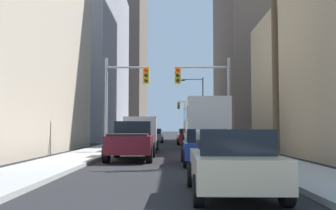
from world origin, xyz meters
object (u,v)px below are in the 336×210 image
sedan_beige (232,162)px  traffic_signal_near_right (205,89)px  sedan_red (187,137)px  sedan_grey (154,136)px  sedan_blue (205,147)px  traffic_signal_near_left (124,89)px  pickup_truck_maroon (132,141)px  cargo_van_silver (141,132)px  city_bus (203,123)px  traffic_signal_far_right (188,111)px

sedan_beige → traffic_signal_near_right: (0.78, 15.58, 3.26)m
sedan_beige → sedan_red: (0.16, 28.37, 0.00)m
sedan_beige → sedan_grey: (-3.21, 34.02, 0.00)m
sedan_blue → traffic_signal_near_left: traffic_signal_near_left is taller
pickup_truck_maroon → sedan_beige: size_ratio=1.28×
traffic_signal_near_left → sedan_red: bearing=70.7°
sedan_red → sedan_grey: size_ratio=1.00×
sedan_beige → sedan_grey: size_ratio=1.00×
cargo_van_silver → sedan_beige: size_ratio=1.24×
traffic_signal_near_left → pickup_truck_maroon: bearing=-79.2°
traffic_signal_near_right → city_bus: bearing=88.3°
sedan_red → traffic_signal_far_right: bearing=87.2°
traffic_signal_near_left → traffic_signal_near_right: size_ratio=1.00×
cargo_van_silver → traffic_signal_far_right: size_ratio=0.88×
sedan_beige → traffic_signal_near_right: size_ratio=0.71×
pickup_truck_maroon → cargo_van_silver: (-0.03, 6.83, 0.35)m
pickup_truck_maroon → sedan_grey: 23.65m
pickup_truck_maroon → sedan_red: 18.34m
sedan_grey → traffic_signal_near_left: size_ratio=0.71×
sedan_red → traffic_signal_near_left: traffic_signal_near_left is taller
sedan_blue → sedan_red: size_ratio=1.00×
pickup_truck_maroon → sedan_blue: 4.36m
cargo_van_silver → sedan_beige: bearing=-79.0°
pickup_truck_maroon → sedan_blue: size_ratio=1.29×
traffic_signal_near_left → traffic_signal_far_right: 32.83m
city_bus → traffic_signal_far_right: 28.99m
cargo_van_silver → traffic_signal_far_right: bearing=81.7°
sedan_grey → sedan_blue: bearing=-83.0°
cargo_van_silver → pickup_truck_maroon: bearing=-89.8°
sedan_red → traffic_signal_near_right: 13.21m
sedan_grey → traffic_signal_near_left: (-1.11, -18.43, 3.22)m
sedan_red → traffic_signal_near_right: (0.62, -12.79, 3.26)m
traffic_signal_near_left → traffic_signal_far_right: (5.43, 32.38, 0.00)m
pickup_truck_maroon → sedan_blue: bearing=-39.4°
city_bus → cargo_van_silver: 4.67m
pickup_truck_maroon → city_bus: bearing=64.1°
sedan_beige → traffic_signal_near_right: traffic_signal_near_right is taller
city_bus → sedan_blue: (-0.84, -11.44, -1.16)m
pickup_truck_maroon → sedan_grey: (0.12, 23.65, -0.16)m
city_bus → sedan_grey: 15.56m
city_bus → traffic_signal_near_left: 6.58m
city_bus → traffic_signal_far_right: traffic_signal_far_right is taller
sedan_red → traffic_signal_far_right: (0.95, 19.59, 3.22)m
city_bus → sedan_blue: size_ratio=2.73×
cargo_van_silver → traffic_signal_far_right: (4.46, 30.77, 2.71)m
pickup_truck_maroon → sedan_beige: bearing=-72.2°
sedan_blue → traffic_signal_near_right: bearing=84.7°
pickup_truck_maroon → sedan_red: bearing=79.0°
cargo_van_silver → sedan_grey: size_ratio=1.24×
cargo_van_silver → sedan_blue: cargo_van_silver is taller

